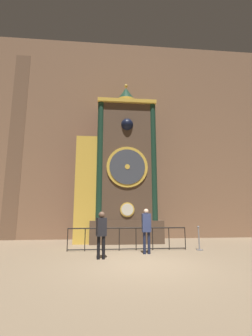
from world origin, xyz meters
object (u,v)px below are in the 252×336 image
object	(u,v)px
visitor_near	(101,230)
visitor_far	(146,227)
stanchion_post	(199,242)
clock_tower	(120,171)

from	to	relation	value
visitor_near	visitor_far	world-z (taller)	visitor_far
visitor_near	visitor_far	bearing A→B (deg)	4.85
stanchion_post	visitor_far	bearing A→B (deg)	-165.77
clock_tower	visitor_far	bearing A→B (deg)	-74.19
visitor_far	clock_tower	bearing A→B (deg)	104.26
clock_tower	visitor_far	distance (m)	4.24
clock_tower	visitor_near	size ratio (longest dim) A/B	5.54
visitor_far	stanchion_post	world-z (taller)	visitor_far
stanchion_post	clock_tower	bearing A→B (deg)	142.42
visitor_near	stanchion_post	bearing A→B (deg)	-0.35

